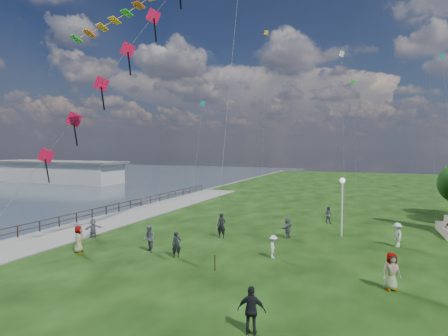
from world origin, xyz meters
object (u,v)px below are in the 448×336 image
at_px(person_7, 328,215).
at_px(person_11, 287,228).
at_px(person_0, 177,245).
at_px(person_5, 93,229).
at_px(person_1, 149,239).
at_px(pier_pavilion, 58,171).
at_px(lamppost, 342,194).
at_px(person_3, 252,310).
at_px(person_8, 397,235).
at_px(person_4, 391,271).
at_px(person_10, 78,239).
at_px(person_6, 221,226).
at_px(person_2, 273,247).

bearing_deg(person_7, person_11, 89.86).
relative_size(person_0, person_5, 1.09).
bearing_deg(person_1, person_0, 25.93).
height_order(pier_pavilion, lamppost, lamppost).
height_order(person_3, person_7, person_3).
bearing_deg(person_1, person_8, 62.13).
bearing_deg(person_4, person_0, 152.23).
relative_size(pier_pavilion, person_10, 16.89).
distance_m(person_6, person_11, 5.04).
height_order(pier_pavilion, person_7, pier_pavilion).
height_order(person_6, person_11, person_6).
bearing_deg(person_10, person_8, -87.17).
relative_size(person_4, person_5, 1.24).
xyz_separation_m(person_1, person_11, (7.64, 7.23, -0.09)).
distance_m(lamppost, person_6, 9.68).
height_order(person_1, person_4, person_4).
bearing_deg(person_8, person_0, -75.51).
bearing_deg(person_3, person_5, -39.46).
bearing_deg(person_8, person_5, -91.18).
bearing_deg(person_11, person_7, 177.51).
distance_m(lamppost, person_11, 5.04).
height_order(person_3, person_11, person_3).
xyz_separation_m(person_7, person_10, (-14.06, -16.07, 0.12)).
bearing_deg(person_8, person_10, -81.36).
relative_size(pier_pavilion, person_2, 20.73).
relative_size(person_3, person_4, 0.98).
relative_size(person_5, person_6, 0.79).
height_order(person_1, person_5, person_1).
bearing_deg(person_7, pier_pavilion, -4.89).
xyz_separation_m(person_4, person_6, (-11.67, 6.41, 0.02)).
distance_m(person_2, person_3, 9.73).
distance_m(person_1, person_11, 10.52).
distance_m(person_0, person_3, 10.42).
relative_size(person_2, person_5, 0.97).
relative_size(lamppost, person_1, 2.57).
bearing_deg(person_11, person_1, -31.72).
distance_m(pier_pavilion, person_10, 57.93).
distance_m(person_8, person_10, 21.73).
height_order(person_4, person_10, person_4).
height_order(person_4, person_8, person_4).
relative_size(person_1, person_8, 1.05).
height_order(lamppost, person_6, lamppost).
bearing_deg(person_7, person_5, 56.01).
height_order(person_3, person_8, person_3).
bearing_deg(person_10, person_11, -75.79).
xyz_separation_m(person_2, person_11, (-0.33, 5.41, 0.07)).
xyz_separation_m(person_0, person_5, (-8.31, 1.88, -0.07)).
bearing_deg(person_3, pier_pavilion, -47.43).
bearing_deg(person_1, person_2, 48.35).
relative_size(person_8, person_10, 0.95).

